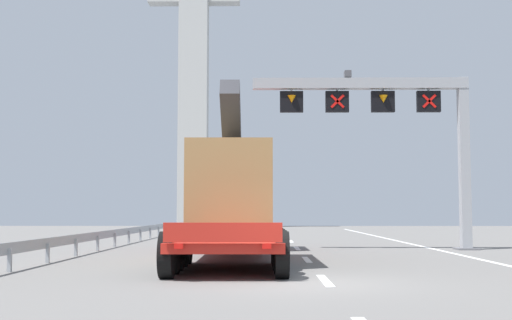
% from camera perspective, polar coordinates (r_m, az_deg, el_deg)
% --- Properties ---
extents(ground, '(112.00, 112.00, 0.00)m').
position_cam_1_polar(ground, '(14.73, 4.00, -10.57)').
color(ground, slate).
extents(lane_markings, '(0.20, 80.21, 0.01)m').
position_cam_1_polar(lane_markings, '(47.47, 2.40, -6.33)').
color(lane_markings, silver).
rests_on(lane_markings, ground).
extents(edge_line_right, '(0.20, 63.00, 0.01)m').
position_cam_1_polar(edge_line_right, '(27.57, 15.63, -7.54)').
color(edge_line_right, silver).
rests_on(edge_line_right, ground).
extents(overhead_lane_gantry, '(9.19, 0.90, 7.42)m').
position_cam_1_polar(overhead_lane_gantry, '(28.03, 11.64, 3.94)').
color(overhead_lane_gantry, '#9EA0A5').
rests_on(overhead_lane_gantry, ground).
extents(heavy_haul_truck_red, '(3.14, 14.09, 5.30)m').
position_cam_1_polar(heavy_haul_truck_red, '(22.96, -1.85, -3.40)').
color(heavy_haul_truck_red, red).
rests_on(heavy_haul_truck_red, ground).
extents(guardrail_left, '(0.13, 33.10, 0.76)m').
position_cam_1_polar(guardrail_left, '(29.94, -12.19, -6.28)').
color(guardrail_left, '#999EA3').
rests_on(guardrail_left, ground).
extents(bridge_pylon_distant, '(9.00, 2.00, 36.58)m').
position_cam_1_polar(bridge_pylon_distant, '(66.17, -5.39, 10.57)').
color(bridge_pylon_distant, '#B7B7B2').
rests_on(bridge_pylon_distant, ground).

